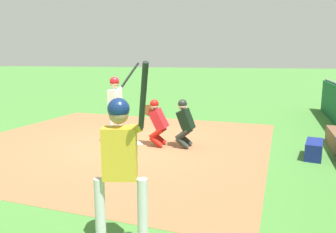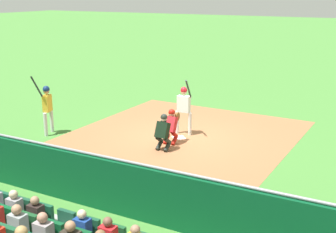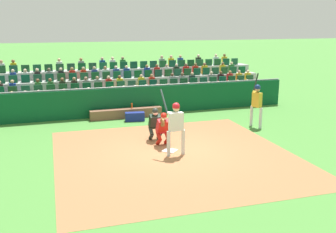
% 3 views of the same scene
% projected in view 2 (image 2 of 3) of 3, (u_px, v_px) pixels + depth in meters
% --- Properties ---
extents(ground_plane, '(160.00, 160.00, 0.00)m').
position_uv_depth(ground_plane, '(179.00, 138.00, 16.56)').
color(ground_plane, '#458135').
extents(infield_dirt_patch, '(8.14, 8.37, 0.01)m').
position_uv_depth(infield_dirt_patch, '(185.00, 134.00, 16.98)').
color(infield_dirt_patch, '#9B643F').
rests_on(infield_dirt_patch, ground_plane).
extents(home_plate_marker, '(0.62, 0.62, 0.02)m').
position_uv_depth(home_plate_marker, '(179.00, 138.00, 16.56)').
color(home_plate_marker, white).
rests_on(home_plate_marker, infield_dirt_patch).
extents(batter_at_plate, '(0.72, 0.71, 2.23)m').
position_uv_depth(batter_at_plate, '(184.00, 105.00, 16.67)').
color(batter_at_plate, silver).
rests_on(batter_at_plate, ground_plane).
extents(catcher_crouching, '(0.47, 0.72, 1.28)m').
position_uv_depth(catcher_crouching, '(171.00, 125.00, 15.76)').
color(catcher_crouching, '#B31910').
rests_on(catcher_crouching, ground_plane).
extents(home_plate_umpire, '(0.47, 0.47, 1.30)m').
position_uv_depth(home_plate_umpire, '(163.00, 131.00, 15.10)').
color(home_plate_umpire, '#242A24').
rests_on(home_plate_umpire, ground_plane).
extents(dugout_wall, '(16.49, 0.24, 1.44)m').
position_uv_depth(dugout_wall, '(75.00, 176.00, 11.42)').
color(dugout_wall, '#0A4A26').
rests_on(dugout_wall, ground_plane).
extents(dugout_bench, '(3.44, 0.40, 0.44)m').
position_uv_depth(dugout_bench, '(103.00, 189.00, 11.82)').
color(dugout_bench, brown).
rests_on(dugout_bench, ground_plane).
extents(water_bottle_on_bench, '(0.07, 0.07, 0.25)m').
position_uv_depth(water_bottle_on_bench, '(93.00, 175.00, 11.84)').
color(water_bottle_on_bench, '#E14A14').
rests_on(water_bottle_on_bench, dugout_bench).
extents(equipment_duffel_bag, '(0.92, 0.49, 0.40)m').
position_uv_depth(equipment_duffel_bag, '(110.00, 178.00, 12.54)').
color(equipment_duffel_bag, navy).
rests_on(equipment_duffel_bag, ground_plane).
extents(on_deck_batter, '(0.47, 0.82, 2.29)m').
position_uv_depth(on_deck_batter, '(47.00, 104.00, 16.71)').
color(on_deck_batter, silver).
rests_on(on_deck_batter, ground_plane).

